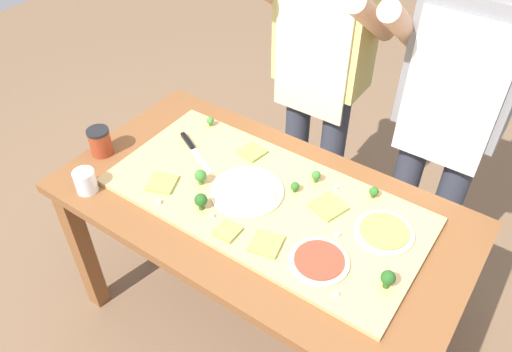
% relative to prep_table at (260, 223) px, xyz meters
% --- Properties ---
extents(ground_plane, '(8.00, 8.00, 0.00)m').
position_rel_prep_table_xyz_m(ground_plane, '(0.00, 0.00, -0.67)').
color(ground_plane, brown).
extents(prep_table, '(1.52, 0.82, 0.78)m').
position_rel_prep_table_xyz_m(prep_table, '(0.00, 0.00, 0.00)').
color(prep_table, brown).
rests_on(prep_table, ground).
extents(cutting_board, '(1.17, 0.57, 0.02)m').
position_rel_prep_table_xyz_m(cutting_board, '(0.01, 0.01, 0.12)').
color(cutting_board, tan).
rests_on(cutting_board, prep_table).
extents(chefs_knife, '(0.26, 0.14, 0.02)m').
position_rel_prep_table_xyz_m(chefs_knife, '(-0.40, 0.09, 0.13)').
color(chefs_knife, '#B7BABF').
rests_on(chefs_knife, cutting_board).
extents(pizza_whole_cheese_artichoke, '(0.27, 0.27, 0.02)m').
position_rel_prep_table_xyz_m(pizza_whole_cheese_artichoke, '(-0.06, -0.00, 0.13)').
color(pizza_whole_cheese_artichoke, beige).
rests_on(pizza_whole_cheese_artichoke, cutting_board).
extents(pizza_whole_pesto_green, '(0.20, 0.20, 0.02)m').
position_rel_prep_table_xyz_m(pizza_whole_pesto_green, '(0.44, 0.10, 0.13)').
color(pizza_whole_pesto_green, beige).
rests_on(pizza_whole_pesto_green, cutting_board).
extents(pizza_whole_tomato_red, '(0.20, 0.20, 0.02)m').
position_rel_prep_table_xyz_m(pizza_whole_tomato_red, '(0.32, -0.13, 0.13)').
color(pizza_whole_tomato_red, beige).
rests_on(pizza_whole_tomato_red, cutting_board).
extents(pizza_slice_far_left, '(0.11, 0.11, 0.01)m').
position_rel_prep_table_xyz_m(pizza_slice_far_left, '(-0.17, 0.20, 0.13)').
color(pizza_slice_far_left, '#899E4C').
rests_on(pizza_slice_far_left, cutting_board).
extents(pizza_slice_near_left, '(0.08, 0.08, 0.01)m').
position_rel_prep_table_xyz_m(pizza_slice_near_left, '(0.00, -0.20, 0.13)').
color(pizza_slice_near_left, '#899E4C').
rests_on(pizza_slice_near_left, cutting_board).
extents(pizza_slice_near_right, '(0.13, 0.13, 0.01)m').
position_rel_prep_table_xyz_m(pizza_slice_near_right, '(-0.35, -0.14, 0.13)').
color(pizza_slice_near_right, '#899E4C').
rests_on(pizza_slice_near_right, cutting_board).
extents(pizza_slice_center, '(0.13, 0.13, 0.01)m').
position_rel_prep_table_xyz_m(pizza_slice_center, '(0.23, 0.10, 0.13)').
color(pizza_slice_center, '#899E4C').
rests_on(pizza_slice_center, cutting_board).
extents(pizza_slice_far_right, '(0.12, 0.12, 0.01)m').
position_rel_prep_table_xyz_m(pizza_slice_far_right, '(0.14, -0.17, 0.13)').
color(pizza_slice_far_right, '#899E4C').
rests_on(pizza_slice_far_right, cutting_board).
extents(broccoli_floret_center_left, '(0.03, 0.03, 0.04)m').
position_rel_prep_table_xyz_m(broccoli_floret_center_left, '(0.08, 0.11, 0.15)').
color(broccoli_floret_center_left, '#366618').
rests_on(broccoli_floret_center_left, cutting_board).
extents(broccoli_floret_back_right, '(0.05, 0.05, 0.06)m').
position_rel_prep_table_xyz_m(broccoli_floret_back_right, '(-0.23, -0.06, 0.16)').
color(broccoli_floret_back_right, '#3F7220').
rests_on(broccoli_floret_back_right, cutting_board).
extents(broccoli_floret_front_right, '(0.04, 0.04, 0.05)m').
position_rel_prep_table_xyz_m(broccoli_floret_front_right, '(0.12, 0.20, 0.16)').
color(broccoli_floret_front_right, '#3F7220').
rests_on(broccoli_floret_front_right, cutting_board).
extents(broccoli_floret_front_left, '(0.04, 0.04, 0.05)m').
position_rel_prep_table_xyz_m(broccoli_floret_front_left, '(0.33, 0.25, 0.15)').
color(broccoli_floret_front_left, '#366618').
rests_on(broccoli_floret_front_left, cutting_board).
extents(broccoli_floret_front_mid, '(0.05, 0.05, 0.07)m').
position_rel_prep_table_xyz_m(broccoli_floret_front_mid, '(-0.14, -0.16, 0.17)').
color(broccoli_floret_front_mid, '#2C5915').
rests_on(broccoli_floret_front_mid, cutting_board).
extents(broccoli_floret_back_mid, '(0.03, 0.03, 0.04)m').
position_rel_prep_table_xyz_m(broccoli_floret_back_mid, '(-0.43, 0.25, 0.15)').
color(broccoli_floret_back_mid, '#487A23').
rests_on(broccoli_floret_back_mid, cutting_board).
extents(broccoli_floret_center_right, '(0.05, 0.05, 0.07)m').
position_rel_prep_table_xyz_m(broccoli_floret_center_right, '(0.54, -0.09, 0.17)').
color(broccoli_floret_center_right, '#2C5915').
rests_on(broccoli_floret_center_right, cutting_board).
extents(cheese_crumble_a, '(0.02, 0.02, 0.01)m').
position_rel_prep_table_xyz_m(cheese_crumble_a, '(-0.09, -0.17, 0.13)').
color(cheese_crumble_a, silver).
rests_on(cheese_crumble_a, cutting_board).
extents(cheese_crumble_b, '(0.02, 0.02, 0.01)m').
position_rel_prep_table_xyz_m(cheese_crumble_b, '(-0.29, -0.23, 0.13)').
color(cheese_crumble_b, silver).
rests_on(cheese_crumble_b, cutting_board).
extents(cheese_crumble_c, '(0.02, 0.02, 0.01)m').
position_rel_prep_table_xyz_m(cheese_crumble_c, '(0.43, -0.21, 0.13)').
color(cheese_crumble_c, white).
rests_on(cheese_crumble_c, cutting_board).
extents(cheese_crumble_d, '(0.02, 0.02, 0.02)m').
position_rel_prep_table_xyz_m(cheese_crumble_d, '(0.32, -0.00, 0.14)').
color(cheese_crumble_d, white).
rests_on(cheese_crumble_d, cutting_board).
extents(cheese_crumble_e, '(0.02, 0.02, 0.01)m').
position_rel_prep_table_xyz_m(cheese_crumble_e, '(0.20, 0.20, 0.13)').
color(cheese_crumble_e, silver).
rests_on(cheese_crumble_e, cutting_board).
extents(flour_cup, '(0.08, 0.08, 0.09)m').
position_rel_prep_table_xyz_m(flour_cup, '(-0.57, -0.31, 0.15)').
color(flour_cup, white).
rests_on(flour_cup, prep_table).
extents(sauce_jar, '(0.09, 0.09, 0.12)m').
position_rel_prep_table_xyz_m(sauce_jar, '(-0.69, -0.13, 0.17)').
color(sauce_jar, '#99381E').
rests_on(sauce_jar, prep_table).
extents(cook_left, '(0.54, 0.39, 1.67)m').
position_rel_prep_table_xyz_m(cook_left, '(-0.14, 0.68, 0.32)').
color(cook_left, '#333847').
rests_on(cook_left, ground).
extents(cook_right, '(0.54, 0.39, 1.67)m').
position_rel_prep_table_xyz_m(cook_right, '(0.43, 0.68, 0.32)').
color(cook_right, '#333847').
rests_on(cook_right, ground).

